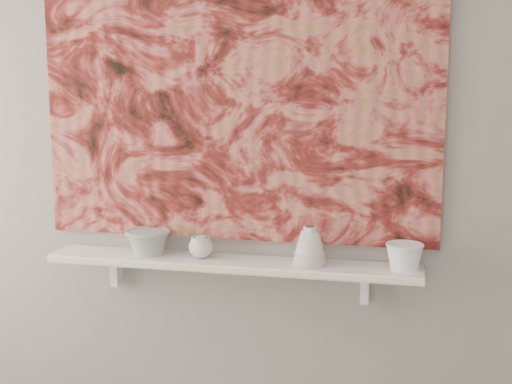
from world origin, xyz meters
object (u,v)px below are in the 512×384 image
(bowl_white, at_px, (405,256))
(shelf, at_px, (231,263))
(painting, at_px, (236,93))
(cup_cream, at_px, (201,247))
(bell_vessel, at_px, (310,245))
(bowl_grey, at_px, (148,242))

(bowl_white, bearing_deg, shelf, 180.00)
(painting, relative_size, cup_cream, 16.15)
(shelf, distance_m, bell_vessel, 0.30)
(shelf, relative_size, cup_cream, 15.07)
(cup_cream, bearing_deg, bowl_white, 0.00)
(shelf, xyz_separation_m, bowl_grey, (-0.33, 0.00, 0.06))
(painting, xyz_separation_m, bowl_grey, (-0.33, -0.08, -0.56))
(bowl_grey, xyz_separation_m, bowl_white, (0.96, 0.00, -0.00))
(bell_vessel, height_order, bowl_white, bell_vessel)
(bowl_grey, relative_size, cup_cream, 1.84)
(shelf, height_order, cup_cream, cup_cream)
(painting, relative_size, bell_vessel, 10.71)
(painting, distance_m, bowl_white, 0.85)
(bowl_grey, height_order, cup_cream, bowl_grey)
(bell_vessel, bearing_deg, bowl_white, 0.00)
(shelf, relative_size, painting, 0.93)
(bowl_white, bearing_deg, bowl_grey, 180.00)
(cup_cream, height_order, bell_vessel, bell_vessel)
(painting, height_order, cup_cream, painting)
(painting, xyz_separation_m, bowl_white, (0.63, -0.08, -0.56))
(shelf, distance_m, bowl_grey, 0.33)
(painting, distance_m, cup_cream, 0.59)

